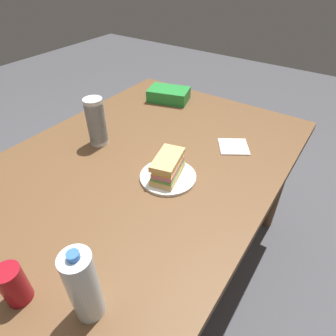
% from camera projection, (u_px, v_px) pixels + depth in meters
% --- Properties ---
extents(ground_plane, '(8.00, 8.00, 0.00)m').
position_uv_depth(ground_plane, '(138.00, 273.00, 1.65)').
color(ground_plane, '#4C4C51').
extents(dining_table, '(1.74, 1.11, 0.76)m').
position_uv_depth(dining_table, '(128.00, 185.00, 1.23)').
color(dining_table, brown).
rests_on(dining_table, ground_plane).
extents(paper_plate, '(0.23, 0.23, 0.01)m').
position_uv_depth(paper_plate, '(168.00, 177.00, 1.15)').
color(paper_plate, white).
rests_on(paper_plate, dining_table).
extents(sandwich, '(0.20, 0.14, 0.08)m').
position_uv_depth(sandwich, '(168.00, 167.00, 1.12)').
color(sandwich, '#DBB26B').
rests_on(sandwich, paper_plate).
extents(soda_can_red, '(0.07, 0.07, 0.12)m').
position_uv_depth(soda_can_red, '(14.00, 285.00, 0.72)').
color(soda_can_red, maroon).
rests_on(soda_can_red, dining_table).
extents(chip_bag, '(0.21, 0.26, 0.07)m').
position_uv_depth(chip_bag, '(169.00, 94.00, 1.70)').
color(chip_bag, '#268C38').
rests_on(chip_bag, dining_table).
extents(water_bottle_tall, '(0.07, 0.07, 0.24)m').
position_uv_depth(water_bottle_tall, '(83.00, 286.00, 0.67)').
color(water_bottle_tall, silver).
rests_on(water_bottle_tall, dining_table).
extents(plastic_cup_stack, '(0.08, 0.08, 0.22)m').
position_uv_depth(plastic_cup_stack, '(96.00, 122.00, 1.28)').
color(plastic_cup_stack, silver).
rests_on(plastic_cup_stack, dining_table).
extents(paper_napkin, '(0.18, 0.18, 0.01)m').
position_uv_depth(paper_napkin, '(234.00, 147.00, 1.32)').
color(paper_napkin, white).
rests_on(paper_napkin, dining_table).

